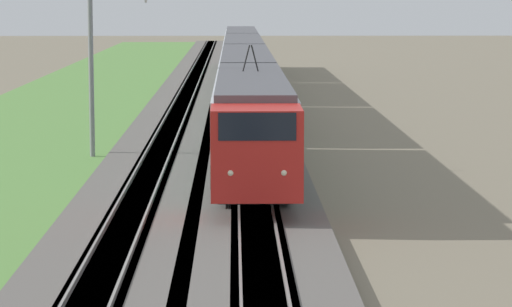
% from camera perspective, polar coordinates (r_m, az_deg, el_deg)
% --- Properties ---
extents(ballast_main, '(240.00, 4.40, 0.30)m').
position_cam_1_polar(ballast_main, '(59.02, -4.21, 0.68)').
color(ballast_main, '#605B56').
rests_on(ballast_main, ground).
extents(ballast_adjacent, '(240.00, 4.40, 0.30)m').
position_cam_1_polar(ballast_adjacent, '(58.93, -0.38, 0.69)').
color(ballast_adjacent, '#605B56').
rests_on(ballast_adjacent, ground).
extents(track_main, '(240.00, 1.57, 0.45)m').
position_cam_1_polar(track_main, '(59.01, -4.21, 0.69)').
color(track_main, '#4C4238').
rests_on(track_main, ground).
extents(track_adjacent, '(240.00, 1.57, 0.45)m').
position_cam_1_polar(track_adjacent, '(58.93, -0.38, 0.70)').
color(track_adjacent, '#4C4238').
rests_on(track_adjacent, ground).
extents(grass_verge, '(240.00, 12.01, 0.12)m').
position_cam_1_polar(grass_verge, '(59.84, -11.00, 0.57)').
color(grass_verge, '#5B8E42').
rests_on(grass_verge, ground).
extents(passenger_train, '(83.86, 2.89, 5.09)m').
position_cam_1_polar(passenger_train, '(77.65, -0.54, 4.00)').
color(passenger_train, red).
rests_on(passenger_train, ground).
extents(catenary_mast_mid, '(0.22, 2.56, 8.03)m').
position_cam_1_polar(catenary_mast_mid, '(52.91, -7.70, 4.20)').
color(catenary_mast_mid, slate).
rests_on(catenary_mast_mid, ground).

